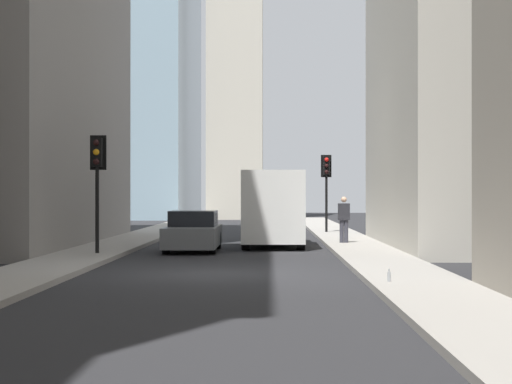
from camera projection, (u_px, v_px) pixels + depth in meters
name	position (u px, v px, depth m)	size (l,w,h in m)	color
ground_plane	(219.00, 273.00, 20.89)	(135.00, 135.00, 0.00)	#262628
sidewalk_right	(41.00, 270.00, 20.96)	(90.00, 2.20, 0.14)	gray
sidewalk_left	(398.00, 271.00, 20.81)	(90.00, 2.20, 0.14)	gray
delivery_truck	(273.00, 208.00, 31.92)	(6.46, 2.25, 2.84)	silver
hatchback_grey	(193.00, 232.00, 28.99)	(4.30, 1.78, 1.42)	slate
traffic_light_midblock	(97.00, 166.00, 26.13)	(0.43, 0.52, 3.72)	black
traffic_light_far_junction	(326.00, 175.00, 40.65)	(0.43, 0.52, 3.79)	black
pedestrian	(344.00, 217.00, 31.71)	(0.26, 0.44, 1.76)	#33333D
discarded_bottle	(389.00, 276.00, 17.61)	(0.07, 0.07, 0.27)	#999EA3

